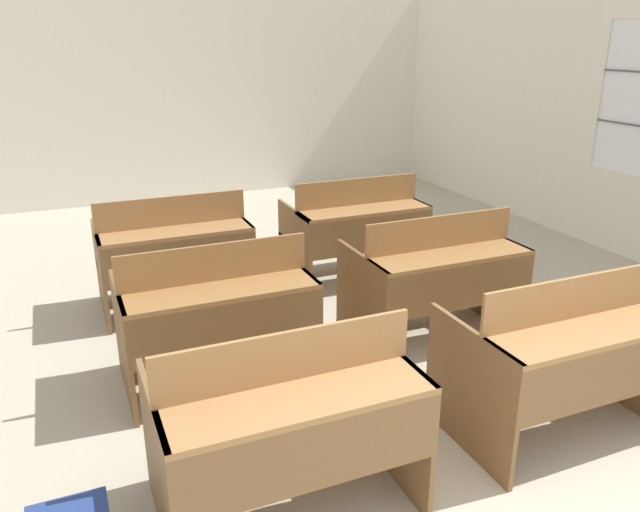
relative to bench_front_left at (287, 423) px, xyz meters
name	(u,v)px	position (x,y,z in m)	size (l,w,h in m)	color
wall_back	(188,94)	(0.92, 6.28, 0.92)	(7.11, 0.06, 2.78)	white
wall_right_with_window	(606,114)	(4.44, 2.55, 0.91)	(0.06, 7.49, 2.78)	white
bench_front_left	(287,423)	(0.00, 0.00, 0.00)	(1.18, 0.78, 0.95)	brown
bench_front_right	(562,355)	(1.63, 0.01, 0.00)	(1.18, 0.78, 0.95)	brown
bench_second_left	(216,314)	(0.00, 1.28, 0.00)	(1.18, 0.78, 0.95)	brown
bench_second_right	(435,277)	(1.62, 1.28, 0.00)	(1.18, 0.78, 0.95)	brown
bench_third_left	(174,252)	(-0.03, 2.58, 0.00)	(1.18, 0.78, 0.95)	brown
bench_third_right	(355,229)	(1.62, 2.58, 0.00)	(1.18, 0.78, 0.95)	brown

